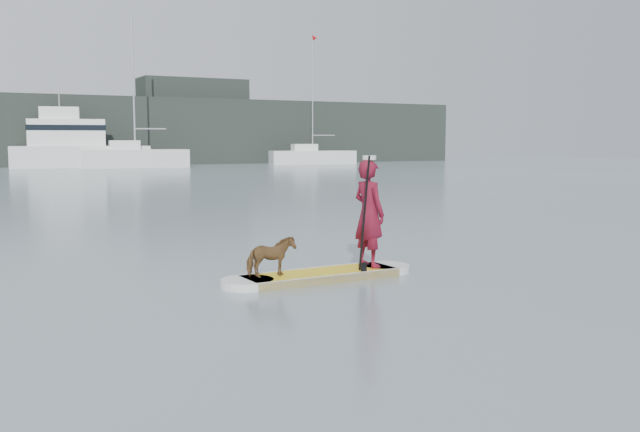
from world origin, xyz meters
name	(u,v)px	position (x,y,z in m)	size (l,w,h in m)	color
ground	(144,262)	(0.00, 0.00, 0.00)	(140.00, 140.00, 0.00)	slate
paddleboard	(320,275)	(2.08, -2.84, 0.06)	(3.30, 0.90, 0.12)	yellow
paddler	(369,214)	(2.99, -2.80, 0.99)	(0.64, 0.42, 1.74)	maroon
white_cap	(369,158)	(2.99, -2.80, 1.90)	(0.22, 0.22, 0.07)	silver
dog	(271,257)	(1.22, -2.87, 0.43)	(0.33, 0.73, 0.61)	brown
paddle	(364,229)	(2.70, -3.14, 0.80)	(0.10, 0.30, 2.00)	black
sailboat_e	(134,157)	(10.28, 45.26, 0.86)	(8.59, 3.80, 12.04)	silver
sailboat_f	(312,156)	(26.59, 45.84, 0.78)	(8.07, 3.82, 11.63)	silver
motor_yacht_a	(75,145)	(6.07, 47.30, 1.79)	(11.01, 5.19, 6.35)	silver
shore_building_east	(193,121)	(18.00, 54.00, 4.00)	(10.00, 4.00, 8.00)	#212924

